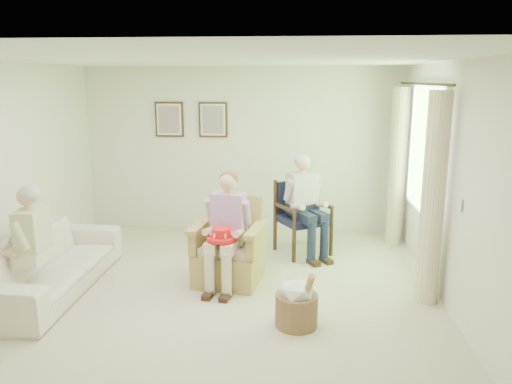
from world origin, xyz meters
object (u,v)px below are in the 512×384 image
at_px(wood_armchair, 303,214).
at_px(person_wicker, 227,222).
at_px(person_dark, 303,198).
at_px(red_hat, 221,235).
at_px(hatbox, 297,303).
at_px(wicker_armchair, 229,255).
at_px(sofa, 50,263).
at_px(person_sofa, 26,240).

bearing_deg(wood_armchair, person_wicker, -154.93).
bearing_deg(person_dark, person_wicker, -158.71).
bearing_deg(person_dark, red_hat, -155.31).
height_order(red_hat, hatbox, red_hat).
height_order(wicker_armchair, hatbox, wicker_armchair).
bearing_deg(wood_armchair, sofa, 179.09).
bearing_deg(person_wicker, sofa, -161.52).
height_order(wicker_armchair, sofa, wicker_armchair).
height_order(person_dark, hatbox, person_dark).
relative_size(wicker_armchair, person_dark, 0.73).
distance_m(wood_armchair, red_hat, 1.76).
bearing_deg(person_sofa, red_hat, 101.19).
xyz_separation_m(sofa, person_sofa, (-0.00, -0.43, 0.42)).
height_order(wicker_armchair, red_hat, wicker_armchair).
relative_size(wicker_armchair, red_hat, 2.96).
distance_m(person_wicker, person_dark, 1.43).
height_order(wood_armchair, red_hat, wood_armchair).
bearing_deg(sofa, hatbox, -102.42).
bearing_deg(wood_armchair, wicker_armchair, -157.93).
bearing_deg(wicker_armchair, person_sofa, -146.97).
bearing_deg(person_dark, wood_armchair, 60.17).
relative_size(wood_armchair, hatbox, 1.60).
distance_m(wood_armchair, person_dark, 0.31).
height_order(wicker_armchair, wood_armchair, wicker_armchair).
bearing_deg(person_wicker, red_hat, -92.29).
height_order(person_wicker, person_dark, person_dark).
distance_m(person_dark, hatbox, 2.16).
distance_m(wicker_armchair, person_sofa, 2.26).
relative_size(sofa, person_sofa, 1.74).
xyz_separation_m(wicker_armchair, person_sofa, (-2.02, -0.90, 0.44)).
xyz_separation_m(person_wicker, person_dark, (0.90, 1.12, 0.04)).
relative_size(person_dark, person_sofa, 1.06).
relative_size(person_dark, red_hat, 4.08).
bearing_deg(sofa, red_hat, -86.22).
height_order(wicker_armchair, person_wicker, person_wicker).
relative_size(red_hat, hatbox, 0.54).
bearing_deg(person_wicker, wood_armchair, 63.99).
bearing_deg(wicker_armchair, person_wicker, -80.92).
bearing_deg(person_sofa, wicker_armchair, 109.31).
distance_m(sofa, person_dark, 3.30).
bearing_deg(hatbox, wood_armchair, 87.97).
distance_m(wood_armchair, person_sofa, 3.58).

